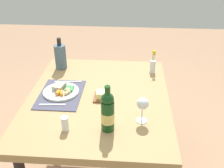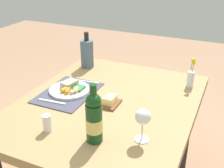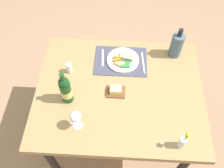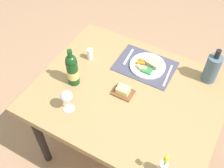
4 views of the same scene
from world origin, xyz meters
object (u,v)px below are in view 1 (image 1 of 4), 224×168
(fork, at_px, (68,82))
(knife, at_px, (52,105))
(wine_glass, at_px, (143,104))
(butter_dish, at_px, (101,95))
(salt_shaker, at_px, (65,124))
(flower_vase, at_px, (153,65))
(wine_bottle, at_px, (108,112))
(dinner_plate, at_px, (61,91))
(cooler_bottle, at_px, (60,56))
(dining_table, at_px, (99,106))

(fork, distance_m, knife, 0.31)
(wine_glass, bearing_deg, butter_dish, -131.19)
(wine_glass, distance_m, salt_shaker, 0.46)
(butter_dish, distance_m, flower_vase, 0.55)
(fork, distance_m, butter_dish, 0.34)
(wine_bottle, bearing_deg, knife, -118.87)
(flower_vase, xyz_separation_m, salt_shaker, (0.77, -0.53, -0.02))
(fork, xyz_separation_m, salt_shaker, (0.55, 0.11, 0.03))
(dinner_plate, distance_m, flower_vase, 0.75)
(knife, bearing_deg, butter_dish, 106.41)
(flower_vase, distance_m, cooler_bottle, 0.75)
(dining_table, relative_size, knife, 6.95)
(wine_glass, relative_size, salt_shaker, 1.85)
(wine_glass, bearing_deg, cooler_bottle, -136.10)
(knife, distance_m, butter_dish, 0.33)
(dining_table, bearing_deg, salt_shaker, -20.80)
(salt_shaker, bearing_deg, knife, -149.17)
(dining_table, bearing_deg, knife, -63.52)
(knife, bearing_deg, dinner_plate, 167.71)
(knife, height_order, cooler_bottle, cooler_bottle)
(wine_glass, bearing_deg, dinner_plate, -116.68)
(dinner_plate, distance_m, knife, 0.16)
(flower_vase, bearing_deg, dining_table, -45.07)
(butter_dish, bearing_deg, cooler_bottle, -139.10)
(butter_dish, bearing_deg, dinner_plate, -98.65)
(butter_dish, relative_size, wine_glass, 0.81)
(flower_vase, bearing_deg, wine_glass, -8.68)
(dining_table, bearing_deg, fork, -124.56)
(dinner_plate, xyz_separation_m, salt_shaker, (0.39, 0.12, 0.02))
(flower_vase, height_order, salt_shaker, flower_vase)
(dining_table, xyz_separation_m, flower_vase, (-0.39, 0.39, 0.15))
(butter_dish, bearing_deg, knife, -69.19)
(fork, bearing_deg, flower_vase, 103.64)
(knife, xyz_separation_m, wine_glass, (0.12, 0.57, 0.11))
(dining_table, height_order, wine_glass, wine_glass)
(salt_shaker, bearing_deg, butter_dish, 154.63)
(fork, relative_size, salt_shaker, 2.38)
(knife, xyz_separation_m, cooler_bottle, (-0.56, -0.07, 0.10))
(flower_vase, bearing_deg, salt_shaker, -34.87)
(salt_shaker, bearing_deg, dinner_plate, -163.36)
(wine_bottle, bearing_deg, wine_glass, 115.27)
(wine_bottle, bearing_deg, salt_shaker, -83.95)
(dinner_plate, bearing_deg, dining_table, 85.84)
(fork, bearing_deg, cooler_bottle, -161.31)
(butter_dish, relative_size, salt_shaker, 1.50)
(dinner_plate, distance_m, wine_bottle, 0.52)
(dinner_plate, distance_m, cooler_bottle, 0.42)
(dinner_plate, distance_m, butter_dish, 0.29)
(butter_dish, bearing_deg, salt_shaker, -25.37)
(knife, relative_size, flower_vase, 0.89)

